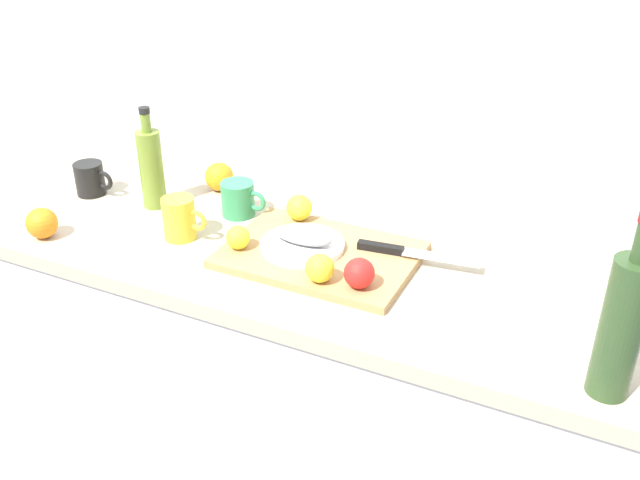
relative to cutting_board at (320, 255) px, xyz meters
The scene contains 17 objects.
back_wall 0.52m from the cutting_board, 121.56° to the left, with size 3.20×0.05×2.50m, color silver.
kitchen_counter 0.50m from the cutting_board, behind, with size 2.00×0.60×0.90m.
cutting_board is the anchor object (origin of this frame).
white_plate 0.05m from the cutting_board, behind, with size 0.20×0.20×0.01m, color white.
fish_fillet 0.06m from the cutting_board, behind, with size 0.15×0.06×0.04m, color gray.
chef_knife 0.19m from the cutting_board, 20.82° to the left, with size 0.29×0.06×0.02m.
lemon_0 0.18m from the cutting_board, 133.37° to the left, with size 0.07×0.07×0.07m, color yellow.
lemon_1 0.20m from the cutting_board, 158.66° to the right, with size 0.06×0.06×0.06m, color yellow.
lemon_2 0.14m from the cutting_board, 64.51° to the right, with size 0.06×0.06×0.06m, color yellow.
tomato_0 0.18m from the cutting_board, 35.88° to the right, with size 0.07×0.07×0.07m, color red.
olive_oil_bottle 0.54m from the cutting_board, behind, with size 0.06×0.06×0.28m.
wine_bottle 0.71m from the cutting_board, 16.95° to the right, with size 0.07×0.07×0.36m.
coffee_mug_0 0.32m from the cutting_board, 158.42° to the left, with size 0.13×0.09×0.09m.
coffee_mug_1 0.36m from the cutting_board, behind, with size 0.12×0.08×0.11m.
coffee_mug_2 0.74m from the cutting_board, behind, with size 0.12×0.08×0.09m.
orange_0 0.70m from the cutting_board, 163.11° to the right, with size 0.08×0.08×0.08m, color orange.
orange_1 0.49m from the cutting_board, 151.96° to the left, with size 0.08×0.08×0.08m, color orange.
Camera 1 is at (0.84, -1.32, 1.74)m, focal length 39.55 mm.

